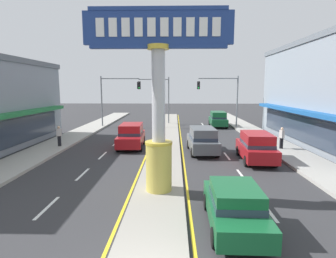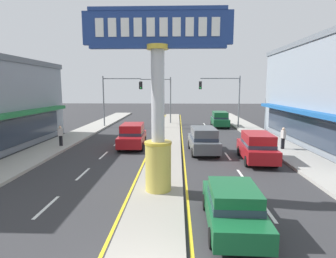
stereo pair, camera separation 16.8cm
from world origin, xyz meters
name	(u,v)px [view 1 (the left image)]	position (x,y,z in m)	size (l,w,h in m)	color
median_strip	(166,143)	(0.00, 18.00, 0.07)	(2.28, 52.00, 0.14)	gray
sidewalk_left	(52,147)	(-9.19, 16.00, 0.09)	(2.89, 60.00, 0.18)	#9E9B93
sidewalk_right	(281,148)	(9.19, 16.00, 0.09)	(2.89, 60.00, 0.18)	#9E9B93
lane_markings	(166,147)	(0.00, 16.65, 0.00)	(9.02, 52.00, 0.01)	silver
district_sign	(158,101)	(0.00, 6.51, 4.25)	(6.39, 1.24, 8.04)	gold
traffic_light_left_side	(116,92)	(-6.38, 27.90, 4.25)	(4.86, 0.46, 6.20)	slate
traffic_light_right_side	(223,93)	(6.38, 27.53, 4.25)	(4.86, 0.46, 6.20)	slate
traffic_light_median_far	(157,92)	(-1.57, 31.12, 4.19)	(4.20, 0.46, 6.20)	slate
suv_near_right_lane	(131,135)	(-2.79, 16.41, 0.98)	(2.08, 4.66, 1.90)	maroon
suv_far_right_lane	(202,140)	(2.80, 14.62, 0.98)	(2.12, 4.68, 1.90)	#4C5156
sedan_near_left_lane	(235,206)	(2.79, 3.37, 0.79)	(1.91, 4.34, 1.53)	#14562D
suv_mid_left_lane	(256,147)	(6.09, 12.28, 0.98)	(2.17, 4.70, 1.90)	maroon
suv_far_left_oncoming	(218,119)	(6.09, 28.56, 0.98)	(2.09, 4.66, 1.90)	#14562D
pedestrian_near_kerb	(282,137)	(8.92, 15.40, 1.11)	(0.29, 0.43, 1.65)	black
pedestrian_far_side	(59,135)	(-8.50, 15.91, 1.10)	(0.46, 0.39, 1.63)	black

